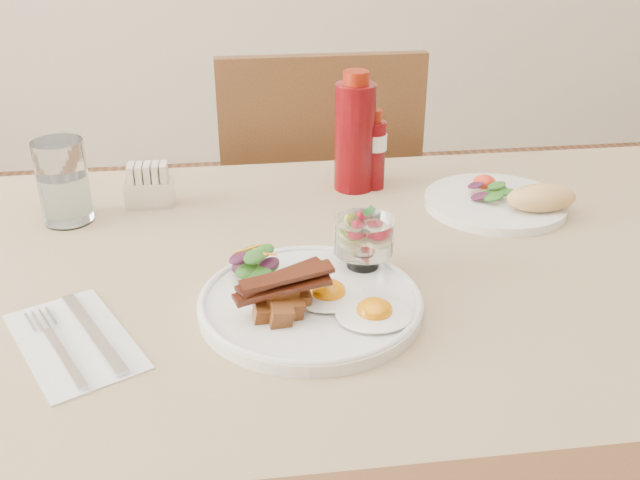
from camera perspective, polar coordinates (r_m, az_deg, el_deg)
table at (r=1.03m, az=4.37°, el=-6.90°), size 1.33×0.88×0.75m
chair_far at (r=1.67m, az=-0.37°, el=1.69°), size 0.42×0.42×0.93m
main_plate at (r=0.89m, az=-0.76°, el=-5.13°), size 0.28×0.28×0.02m
fried_eggs at (r=0.87m, az=2.50°, el=-5.05°), size 0.15×0.15×0.03m
bacon_potato_pile at (r=0.85m, az=-3.07°, el=-4.45°), size 0.12×0.08×0.05m
side_salad at (r=0.93m, az=-5.16°, el=-1.88°), size 0.07×0.06×0.04m
fruit_cup at (r=0.94m, az=3.50°, el=0.33°), size 0.08×0.08×0.08m
second_plate at (r=1.20m, az=14.65°, el=3.09°), size 0.23×0.23×0.06m
ketchup_bottle at (r=1.22m, az=2.81°, el=8.39°), size 0.08×0.08×0.20m
hot_sauce_bottle at (r=1.23m, az=4.42°, el=7.12°), size 0.05×0.05×0.14m
sugar_caddy at (r=1.20m, az=-13.50°, el=4.13°), size 0.08×0.04×0.07m
water_glass at (r=1.17m, az=-19.79°, el=4.03°), size 0.08×0.08×0.13m
napkin_cutlery at (r=0.88m, az=-18.94°, el=-7.57°), size 0.19×0.23×0.01m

